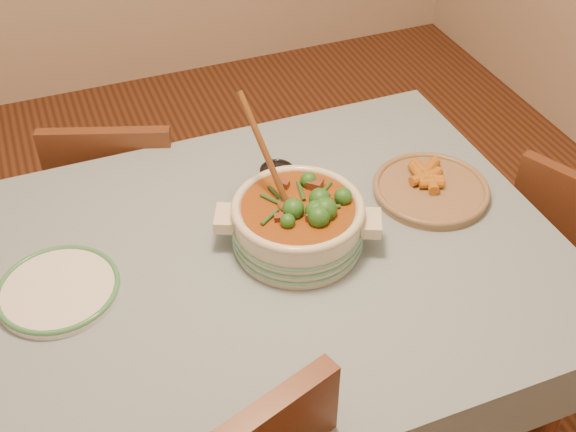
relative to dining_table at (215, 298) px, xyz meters
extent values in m
cube|color=brown|center=(0.00, 0.00, 0.06)|extent=(1.60, 1.00, 0.05)
cube|color=gray|center=(0.00, 0.00, 0.09)|extent=(1.68, 1.08, 0.01)
cylinder|color=brown|center=(0.73, -0.43, -0.31)|extent=(0.07, 0.07, 0.70)
cylinder|color=brown|center=(0.73, 0.43, -0.31)|extent=(0.07, 0.07, 0.70)
cylinder|color=beige|center=(0.22, 0.01, 0.15)|extent=(0.40, 0.40, 0.12)
torus|color=beige|center=(0.22, 0.01, 0.21)|extent=(0.31, 0.31, 0.02)
cube|color=beige|center=(0.37, -0.06, 0.17)|extent=(0.08, 0.09, 0.03)
cube|color=beige|center=(0.06, 0.08, 0.17)|extent=(0.08, 0.09, 0.03)
cylinder|color=brown|center=(0.22, 0.01, 0.20)|extent=(0.27, 0.27, 0.02)
cylinder|color=white|center=(-0.34, 0.06, 0.10)|extent=(0.30, 0.30, 0.02)
torus|color=#3C8452|center=(-0.34, 0.06, 0.11)|extent=(0.28, 0.28, 0.01)
cylinder|color=black|center=(0.26, 0.26, 0.11)|extent=(0.11, 0.11, 0.04)
torus|color=black|center=(0.26, 0.26, 0.14)|extent=(0.09, 0.09, 0.01)
cylinder|color=black|center=(0.26, 0.26, 0.13)|extent=(0.07, 0.07, 0.01)
cylinder|color=#86694A|center=(0.62, 0.07, 0.10)|extent=(0.33, 0.33, 0.02)
torus|color=#86694A|center=(0.62, 0.07, 0.11)|extent=(0.30, 0.30, 0.02)
cube|color=#5C2E1C|center=(-0.08, 0.76, -0.26)|extent=(0.48, 0.48, 0.04)
cube|color=#5C2E1C|center=(-0.14, 0.59, -0.06)|extent=(0.37, 0.16, 0.40)
cylinder|color=#5C2E1C|center=(0.12, 0.85, -0.46)|extent=(0.04, 0.04, 0.40)
cylinder|color=#5C2E1C|center=(-0.18, 0.96, -0.46)|extent=(0.04, 0.04, 0.40)
cylinder|color=#5C2E1C|center=(0.02, 0.55, -0.46)|extent=(0.04, 0.04, 0.40)
cylinder|color=#5C2E1C|center=(-0.29, 0.66, -0.46)|extent=(0.04, 0.04, 0.40)
cube|color=#5C2E1C|center=(0.99, -0.09, -0.06)|extent=(0.19, 0.36, 0.40)
cylinder|color=#5C2E1C|center=(1.22, 0.19, -0.46)|extent=(0.04, 0.04, 0.40)
cylinder|color=#5C2E1C|center=(0.93, 0.06, -0.46)|extent=(0.04, 0.04, 0.40)
camera|label=1|loc=(-0.27, -1.17, 1.29)|focal=45.00mm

